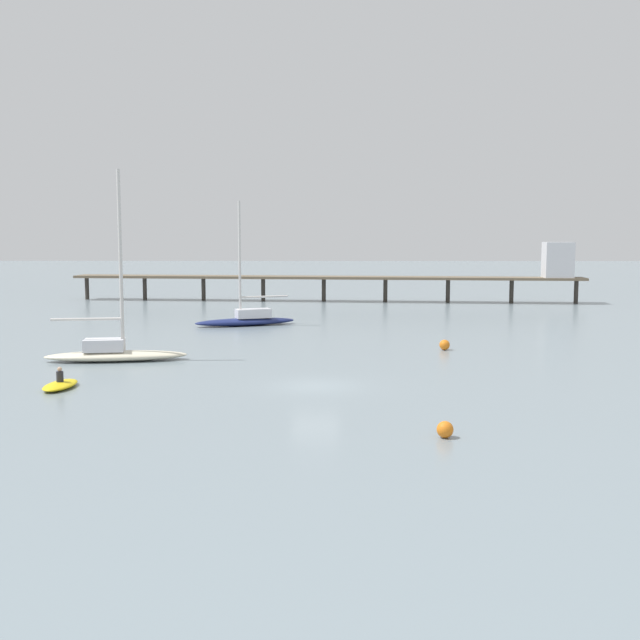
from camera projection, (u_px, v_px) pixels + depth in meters
ground_plane at (315, 386)px, 40.46m from camera, size 400.00×400.00×0.00m
pier at (410, 272)px, 91.04m from camera, size 61.57×8.71×7.17m
sailboat_navy at (247, 318)px, 67.66m from camera, size 9.15×5.05×10.97m
sailboat_cream at (114, 350)px, 48.53m from camera, size 9.14×3.44×12.07m
dinghy_yellow at (60, 385)px, 39.84m from camera, size 1.59×3.17×1.14m
mooring_buoy_inner at (445, 345)px, 53.17m from camera, size 0.73×0.73×0.73m
mooring_buoy_far at (445, 429)px, 30.09m from camera, size 0.67×0.67×0.67m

